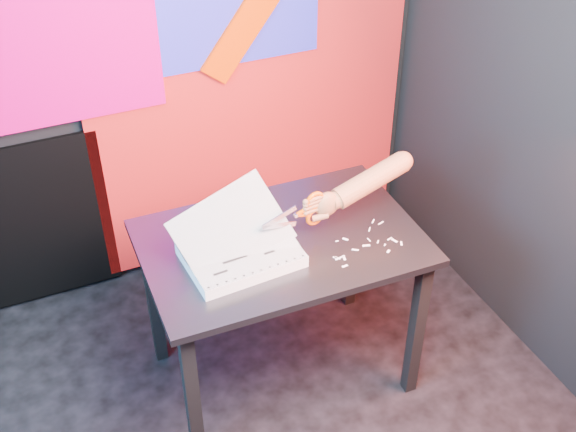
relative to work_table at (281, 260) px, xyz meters
name	(u,v)px	position (x,y,z in m)	size (l,w,h in m)	color
room	(223,221)	(-0.40, -0.56, 0.71)	(3.01, 3.01, 2.71)	black
backdrop	(129,107)	(-0.34, 0.90, 0.31)	(2.88, 0.05, 2.08)	red
work_table	(281,260)	(0.00, 0.00, 0.00)	(1.08, 0.74, 0.75)	black
printout_stack	(241,253)	(-0.18, -0.05, 0.14)	(0.46, 0.32, 0.30)	white
scissors	(311,210)	(0.10, -0.04, 0.24)	(0.27, 0.04, 0.15)	silver
hand_forearm	(363,184)	(0.34, -0.01, 0.27)	(0.49, 0.13, 0.17)	#976141
paper_clippings	(364,246)	(0.27, -0.16, 0.11)	(0.29, 0.21, 0.00)	white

